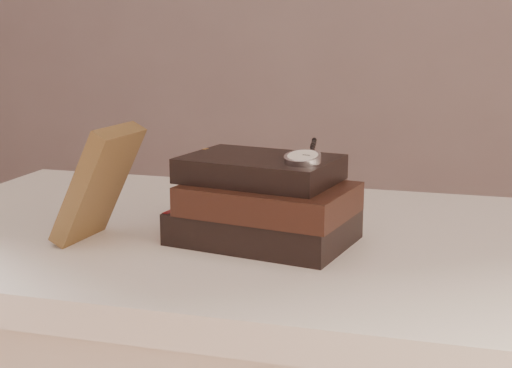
# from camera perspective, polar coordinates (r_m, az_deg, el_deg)

# --- Properties ---
(table) EXTENTS (1.00, 0.60, 0.75)m
(table) POSITION_cam_1_polar(r_m,az_deg,el_deg) (1.04, -0.63, -8.47)
(table) COLOR silver
(table) RESTS_ON ground
(book_stack) EXTENTS (0.24, 0.19, 0.11)m
(book_stack) POSITION_cam_1_polar(r_m,az_deg,el_deg) (0.95, 0.65, -1.47)
(book_stack) COLOR black
(book_stack) RESTS_ON table
(journal) EXTENTS (0.10, 0.11, 0.15)m
(journal) POSITION_cam_1_polar(r_m,az_deg,el_deg) (0.96, -12.01, 0.02)
(journal) COLOR #48331C
(journal) RESTS_ON table
(pocket_watch) EXTENTS (0.05, 0.15, 0.02)m
(pocket_watch) POSITION_cam_1_polar(r_m,az_deg,el_deg) (0.90, 3.69, 2.10)
(pocket_watch) COLOR silver
(pocket_watch) RESTS_ON book_stack
(eyeglasses) EXTENTS (0.11, 0.12, 0.04)m
(eyeglasses) POSITION_cam_1_polar(r_m,az_deg,el_deg) (1.04, -1.46, 0.45)
(eyeglasses) COLOR silver
(eyeglasses) RESTS_ON book_stack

